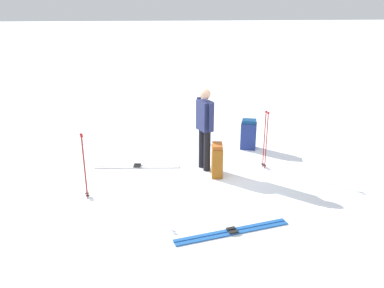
{
  "coord_description": "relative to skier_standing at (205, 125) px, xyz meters",
  "views": [
    {
      "loc": [
        7.48,
        -0.46,
        3.55
      ],
      "look_at": [
        0.0,
        0.0,
        0.7
      ],
      "focal_mm": 38.85,
      "sensor_mm": 36.0,
      "label": 1
    }
  ],
  "objects": [
    {
      "name": "backpack_bright",
      "position": [
        -1.09,
        1.12,
        -0.61
      ],
      "size": [
        0.35,
        0.41,
        0.7
      ],
      "color": "navy",
      "rests_on": "ground_plane"
    },
    {
      "name": "ski_poles_planted_far",
      "position": [
        0.03,
        1.25,
        -0.27
      ],
      "size": [
        0.15,
        0.1,
        1.23
      ],
      "color": "maroon",
      "rests_on": "ground_plane"
    },
    {
      "name": "thermos_bottle",
      "position": [
        -1.51,
        0.11,
        -0.82
      ],
      "size": [
        0.07,
        0.07,
        0.26
      ],
      "primitive_type": "cylinder",
      "color": "black",
      "rests_on": "ground_plane"
    },
    {
      "name": "ground_plane",
      "position": [
        0.39,
        -0.28,
        -0.95
      ],
      "size": [
        80.0,
        80.0,
        0.0
      ],
      "primitive_type": "plane",
      "color": "white"
    },
    {
      "name": "backpack_large_dark",
      "position": [
        0.36,
        0.22,
        -0.62
      ],
      "size": [
        0.37,
        0.24,
        0.68
      ],
      "color": "#945317",
      "rests_on": "ground_plane"
    },
    {
      "name": "skier_standing",
      "position": [
        0.0,
        0.0,
        0.0
      ],
      "size": [
        0.52,
        0.35,
        1.7
      ],
      "color": "black",
      "rests_on": "ground_plane"
    },
    {
      "name": "ski_pair_far",
      "position": [
        2.42,
        0.22,
        -0.94
      ],
      "size": [
        0.67,
        1.85,
        0.05
      ],
      "color": "#1C55A1",
      "rests_on": "ground_plane"
    },
    {
      "name": "ski_pair_near",
      "position": [
        -0.17,
        -1.4,
        -0.94
      ],
      "size": [
        0.26,
        1.78,
        0.05
      ],
      "color": "silver",
      "rests_on": "ground_plane"
    },
    {
      "name": "ski_poles_planted_near",
      "position": [
        1.13,
        -2.21,
        -0.28
      ],
      "size": [
        0.16,
        0.1,
        1.21
      ],
      "color": "maroon",
      "rests_on": "ground_plane"
    }
  ]
}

